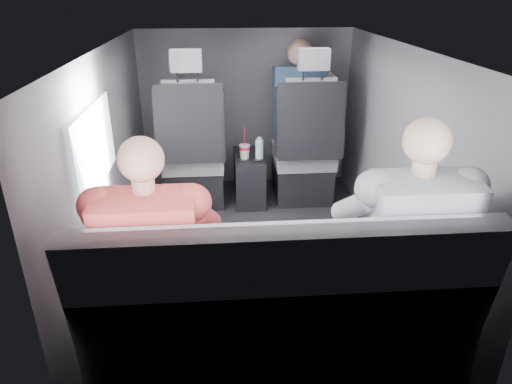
{
  "coord_description": "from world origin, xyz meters",
  "views": [
    {
      "loc": [
        -0.23,
        -2.63,
        1.67
      ],
      "look_at": [
        -0.02,
        -0.05,
        0.49
      ],
      "focal_mm": 32.0,
      "sensor_mm": 36.0,
      "label": 1
    }
  ],
  "objects": [
    {
      "name": "floor",
      "position": [
        0.0,
        0.0,
        0.0
      ],
      "size": [
        2.6,
        2.6,
        0.0
      ],
      "primitive_type": "plane",
      "color": "black",
      "rests_on": "ground"
    },
    {
      "name": "ceiling",
      "position": [
        0.0,
        0.0,
        1.35
      ],
      "size": [
        2.6,
        2.6,
        0.0
      ],
      "primitive_type": "plane",
      "rotation": [
        3.14,
        0.0,
        0.0
      ],
      "color": "#B2B2AD",
      "rests_on": "panel_back"
    },
    {
      "name": "panel_left",
      "position": [
        -0.9,
        0.0,
        0.68
      ],
      "size": [
        0.02,
        2.6,
        1.35
      ],
      "primitive_type": "cube",
      "color": "#56565B",
      "rests_on": "floor"
    },
    {
      "name": "panel_right",
      "position": [
        0.9,
        0.0,
        0.68
      ],
      "size": [
        0.02,
        2.6,
        1.35
      ],
      "primitive_type": "cube",
      "color": "#56565B",
      "rests_on": "floor"
    },
    {
      "name": "panel_front",
      "position": [
        0.0,
        1.3,
        0.68
      ],
      "size": [
        1.8,
        0.02,
        1.35
      ],
      "primitive_type": "cube",
      "color": "#56565B",
      "rests_on": "floor"
    },
    {
      "name": "panel_back",
      "position": [
        0.0,
        -1.3,
        0.68
      ],
      "size": [
        1.8,
        0.02,
        1.35
      ],
      "primitive_type": "cube",
      "color": "#56565B",
      "rests_on": "floor"
    },
    {
      "name": "side_window",
      "position": [
        -0.88,
        -0.3,
        0.9
      ],
      "size": [
        0.02,
        0.75,
        0.42
      ],
      "primitive_type": "cube",
      "color": "white",
      "rests_on": "panel_left"
    },
    {
      "name": "seatbelt",
      "position": [
        0.45,
        0.67,
        0.8
      ],
      "size": [
        0.35,
        0.11,
        0.59
      ],
      "primitive_type": "cube",
      "rotation": [
        -0.14,
        0.49,
        0.0
      ],
      "color": "black",
      "rests_on": "front_seat_right"
    },
    {
      "name": "front_seat_left",
      "position": [
        -0.45,
        0.84,
        0.4
      ],
      "size": [
        0.52,
        0.58,
        1.26
      ],
      "color": "black",
      "rests_on": "floor"
    },
    {
      "name": "front_seat_right",
      "position": [
        0.45,
        0.84,
        0.4
      ],
      "size": [
        0.52,
        0.58,
        1.26
      ],
      "color": "black",
      "rests_on": "floor"
    },
    {
      "name": "center_console",
      "position": [
        0.0,
        0.88,
        0.2
      ],
      "size": [
        0.24,
        0.48,
        0.41
      ],
      "color": "black",
      "rests_on": "floor"
    },
    {
      "name": "rear_bench",
      "position": [
        0.0,
        -1.06,
        0.31
      ],
      "size": [
        1.6,
        0.57,
        0.92
      ],
      "color": "slate",
      "rests_on": "floor"
    },
    {
      "name": "soda_cup",
      "position": [
        -0.04,
        0.79,
        0.47
      ],
      "size": [
        0.09,
        0.09,
        0.26
      ],
      "color": "white",
      "rests_on": "center_console"
    },
    {
      "name": "water_bottle",
      "position": [
        0.07,
        0.78,
        0.48
      ],
      "size": [
        0.06,
        0.06,
        0.18
      ],
      "color": "#A1BCDA",
      "rests_on": "center_console"
    },
    {
      "name": "laptop_white",
      "position": [
        -0.55,
        -0.8,
        0.63
      ],
      "size": [
        0.34,
        0.34,
        0.23
      ],
      "color": "silver",
      "rests_on": "passenger_rear_left"
    },
    {
      "name": "laptop_black",
      "position": [
        0.49,
        -0.77,
        0.63
      ],
      "size": [
        0.35,
        0.33,
        0.23
      ],
      "color": "black",
      "rests_on": "passenger_rear_right"
    },
    {
      "name": "passenger_rear_left",
      "position": [
        -0.52,
        -0.97,
        0.61
      ],
      "size": [
        0.48,
        0.6,
        1.19
      ],
      "color": "#38383D",
      "rests_on": "rear_bench"
    },
    {
      "name": "passenger_rear_right",
      "position": [
        0.54,
        -0.97,
        0.63
      ],
      "size": [
        0.51,
        0.63,
        1.23
      ],
      "color": "#31496E",
      "rests_on": "rear_bench"
    },
    {
      "name": "passenger_front_right",
      "position": [
        0.43,
        1.1,
        0.76
      ],
      "size": [
        0.41,
        0.41,
        0.85
      ],
      "color": "#31496E",
      "rests_on": "front_seat_right"
    }
  ]
}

